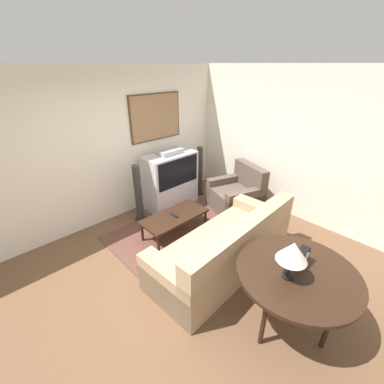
# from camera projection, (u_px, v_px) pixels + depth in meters

# --- Properties ---
(ground_plane) EXTENTS (12.00, 12.00, 0.00)m
(ground_plane) POSITION_uv_depth(u_px,v_px,m) (186.00, 273.00, 3.68)
(ground_plane) COLOR brown
(wall_back) EXTENTS (12.00, 0.10, 2.70)m
(wall_back) POSITION_uv_depth(u_px,v_px,m) (104.00, 149.00, 4.46)
(wall_back) COLOR silver
(wall_back) RESTS_ON ground_plane
(wall_right) EXTENTS (0.06, 12.00, 2.70)m
(wall_right) POSITION_uv_depth(u_px,v_px,m) (291.00, 146.00, 4.69)
(wall_right) COLOR silver
(wall_right) RESTS_ON ground_plane
(area_rug) EXTENTS (2.37, 1.66, 0.01)m
(area_rug) POSITION_uv_depth(u_px,v_px,m) (181.00, 231.00, 4.60)
(area_rug) COLOR brown
(area_rug) RESTS_ON ground_plane
(tv) EXTENTS (1.07, 0.53, 1.21)m
(tv) POSITION_uv_depth(u_px,v_px,m) (171.00, 180.00, 5.22)
(tv) COLOR silver
(tv) RESTS_ON ground_plane
(couch) EXTENTS (2.32, 1.05, 0.90)m
(couch) POSITION_uv_depth(u_px,v_px,m) (225.00, 249.00, 3.68)
(couch) COLOR tan
(couch) RESTS_ON ground_plane
(armchair) EXTENTS (1.09, 1.11, 0.92)m
(armchair) POSITION_uv_depth(u_px,v_px,m) (237.00, 196.00, 5.17)
(armchair) COLOR brown
(armchair) RESTS_ON ground_plane
(coffee_table) EXTENTS (1.15, 0.54, 0.38)m
(coffee_table) POSITION_uv_depth(u_px,v_px,m) (175.00, 217.00, 4.38)
(coffee_table) COLOR black
(coffee_table) RESTS_ON ground_plane
(console_table) EXTENTS (1.26, 1.26, 0.77)m
(console_table) POSITION_uv_depth(u_px,v_px,m) (297.00, 276.00, 2.68)
(console_table) COLOR black
(console_table) RESTS_ON ground_plane
(table_lamp) EXTENTS (0.30, 0.30, 0.43)m
(table_lamp) POSITION_uv_depth(u_px,v_px,m) (293.00, 252.00, 2.44)
(table_lamp) COLOR black
(table_lamp) RESTS_ON console_table
(mantel_clock) EXTENTS (0.17, 0.10, 0.19)m
(mantel_clock) POSITION_uv_depth(u_px,v_px,m) (302.00, 257.00, 2.71)
(mantel_clock) COLOR black
(mantel_clock) RESTS_ON console_table
(remote) EXTENTS (0.05, 0.16, 0.02)m
(remote) POSITION_uv_depth(u_px,v_px,m) (174.00, 215.00, 4.33)
(remote) COLOR black
(remote) RESTS_ON coffee_table
(speaker_tower_left) EXTENTS (0.21, 0.21, 1.10)m
(speaker_tower_left) POSITION_uv_depth(u_px,v_px,m) (138.00, 195.00, 4.72)
(speaker_tower_left) COLOR black
(speaker_tower_left) RESTS_ON ground_plane
(speaker_tower_right) EXTENTS (0.21, 0.21, 1.10)m
(speaker_tower_right) POSITION_uv_depth(u_px,v_px,m) (200.00, 172.00, 5.71)
(speaker_tower_right) COLOR black
(speaker_tower_right) RESTS_ON ground_plane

